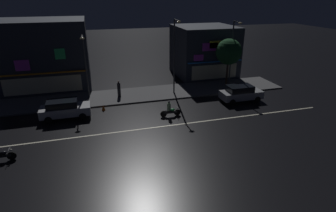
{
  "coord_description": "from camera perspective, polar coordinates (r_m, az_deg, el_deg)",
  "views": [
    {
      "loc": [
        -4.67,
        -19.94,
        10.38
      ],
      "look_at": [
        1.4,
        1.55,
        1.16
      ],
      "focal_mm": 29.17,
      "sensor_mm": 36.0,
      "label": 1
    }
  ],
  "objects": [
    {
      "name": "sidewalk_far",
      "position": [
        30.26,
        -5.95,
        2.4
      ],
      "size": [
        33.24,
        4.71,
        0.14
      ],
      "primitive_type": "cube",
      "color": "#4C4C4F",
      "rests_on": "ground"
    },
    {
      "name": "motorcycle_following",
      "position": [
        24.67,
        0.41,
        -0.83
      ],
      "size": [
        1.9,
        0.6,
        1.52
      ],
      "rotation": [
        0.0,
        0.0,
        -0.14
      ],
      "color": "black",
      "rests_on": "ground"
    },
    {
      "name": "parked_car_trailing",
      "position": [
        29.21,
        14.96,
        2.66
      ],
      "size": [
        4.3,
        1.98,
        1.67
      ],
      "rotation": [
        0.0,
        0.0,
        3.14
      ],
      "color": "#9EA0A5",
      "rests_on": "ground"
    },
    {
      "name": "parked_car_near_kerb",
      "position": [
        26.04,
        -20.78,
        -0.52
      ],
      "size": [
        4.3,
        1.98,
        1.67
      ],
      "color": "silver",
      "rests_on": "ground"
    },
    {
      "name": "pedestrian_on_sidewalk",
      "position": [
        29.57,
        -10.22,
        3.46
      ],
      "size": [
        0.35,
        0.35,
        1.73
      ],
      "rotation": [
        0.0,
        0.0,
        5.5
      ],
      "color": "#232328",
      "rests_on": "sidewalk_far"
    },
    {
      "name": "street_tree",
      "position": [
        33.0,
        12.58,
        10.98
      ],
      "size": [
        3.0,
        3.0,
        5.49
      ],
      "color": "#473323",
      "rests_on": "sidewalk_far"
    },
    {
      "name": "storefront_left_block",
      "position": [
        35.48,
        -24.46,
        9.88
      ],
      "size": [
        9.88,
        8.24,
        7.73
      ],
      "color": "#2D333D",
      "rests_on": "ground"
    },
    {
      "name": "ground_plane",
      "position": [
        22.96,
        -2.32,
        -4.46
      ],
      "size": [
        140.0,
        140.0,
        0.0
      ],
      "primitive_type": "plane",
      "color": "black"
    },
    {
      "name": "streetlamp_mid",
      "position": [
        29.19,
        1.43,
        11.3
      ],
      "size": [
        0.44,
        1.64,
        7.89
      ],
      "color": "#47494C",
      "rests_on": "sidewalk_far"
    },
    {
      "name": "streetlamp_east",
      "position": [
        33.0,
        13.35,
        11.63
      ],
      "size": [
        0.44,
        1.64,
        7.47
      ],
      "color": "#47494C",
      "rests_on": "sidewalk_far"
    },
    {
      "name": "traffic_cone",
      "position": [
        26.81,
        -13.35,
        -0.33
      ],
      "size": [
        0.36,
        0.36,
        0.55
      ],
      "primitive_type": "cone",
      "color": "orange",
      "rests_on": "ground"
    },
    {
      "name": "streetlamp_west",
      "position": [
        29.12,
        -16.93,
        8.87
      ],
      "size": [
        0.44,
        1.64,
        6.51
      ],
      "color": "#47494C",
      "rests_on": "sidewalk_far"
    },
    {
      "name": "storefront_center_block",
      "position": [
        37.79,
        7.48,
        11.37
      ],
      "size": [
        7.54,
        7.52,
        6.49
      ],
      "color": "#2D333D",
      "rests_on": "ground"
    },
    {
      "name": "lane_divider_stripe",
      "position": [
        22.96,
        -2.32,
        -4.44
      ],
      "size": [
        31.58,
        0.16,
        0.01
      ],
      "primitive_type": "cube",
      "color": "beige",
      "rests_on": "ground"
    }
  ]
}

